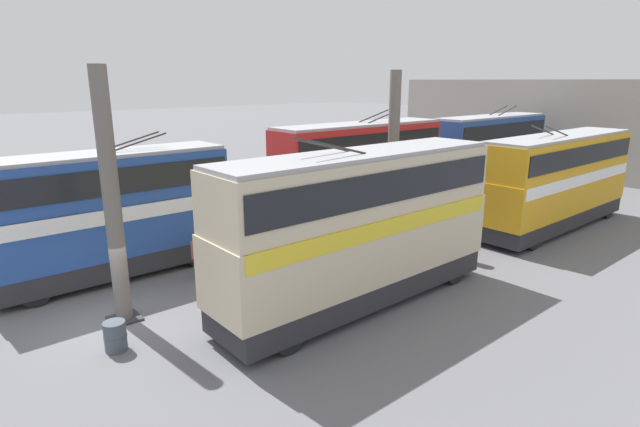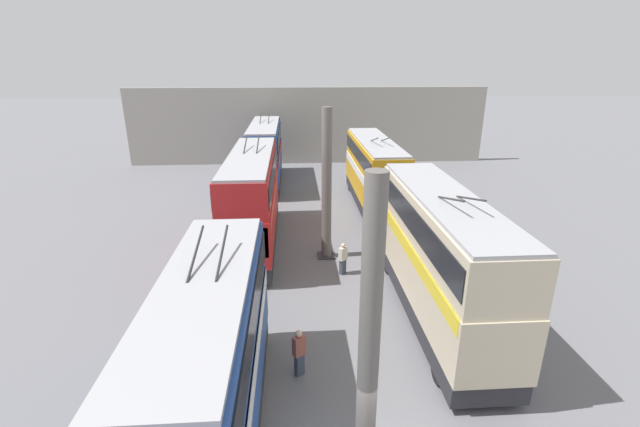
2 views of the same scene
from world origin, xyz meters
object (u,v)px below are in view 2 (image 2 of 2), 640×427
at_px(bus_left_near, 440,250).
at_px(bus_right_near, 209,353).
at_px(bus_right_far, 265,151).
at_px(person_by_right_row, 299,352).
at_px(bus_right_mid, 252,195).
at_px(bus_left_far, 374,170).
at_px(person_aisle_midway, 343,258).

distance_m(bus_left_near, bus_right_near, 9.73).
bearing_deg(bus_right_far, person_by_right_row, -174.35).
xyz_separation_m(bus_left_near, bus_right_far, (20.87, 8.03, -0.11)).
bearing_deg(bus_right_mid, person_by_right_row, -167.88).
height_order(bus_left_near, bus_left_far, bus_left_near).
relative_size(bus_right_mid, person_aisle_midway, 6.56).
xyz_separation_m(bus_left_far, bus_right_far, (6.74, 8.03, 0.12)).
bearing_deg(bus_right_mid, bus_left_near, -134.57).
distance_m(bus_right_near, bus_right_mid, 13.41).
relative_size(bus_right_mid, bus_right_far, 1.01).
bearing_deg(person_aisle_midway, bus_right_mid, 8.78).
bearing_deg(bus_left_far, bus_right_near, 157.75).
bearing_deg(bus_left_near, bus_left_far, 0.00).
height_order(bus_left_near, person_by_right_row, bus_left_near).
distance_m(bus_left_near, bus_right_far, 22.36).
distance_m(bus_left_near, bus_right_mid, 11.27).
height_order(bus_right_far, person_aisle_midway, bus_right_far).
distance_m(bus_right_mid, bus_right_far, 12.96).
bearing_deg(bus_right_near, bus_left_near, -55.59).
relative_size(bus_left_near, bus_right_mid, 1.00).
bearing_deg(bus_left_far, bus_left_near, 180.00).
bearing_deg(bus_right_far, bus_left_far, -130.03).
height_order(bus_right_mid, person_aisle_midway, bus_right_mid).
relative_size(bus_left_far, bus_right_far, 1.06).
relative_size(bus_left_near, bus_right_far, 1.01).
bearing_deg(bus_right_far, person_aisle_midway, -164.57).
xyz_separation_m(bus_left_near, bus_right_near, (-5.50, 8.03, -0.22)).
bearing_deg(bus_right_near, bus_right_far, 0.00).
bearing_deg(bus_right_mid, person_aisle_midway, -130.29).
height_order(bus_left_far, bus_right_mid, bus_right_mid).
relative_size(bus_left_far, person_aisle_midway, 6.92).
bearing_deg(person_aisle_midway, bus_left_far, -59.19).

